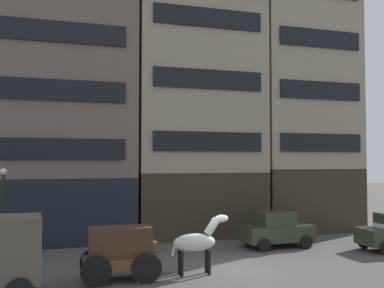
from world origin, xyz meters
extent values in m
plane|color=#4C4947|center=(0.00, 0.00, 0.00)|extent=(120.00, 120.00, 0.00)
cube|color=black|center=(-7.26, 9.52, 1.77)|extent=(9.21, 5.94, 3.55)
cube|color=#66564C|center=(-7.26, 9.52, 9.59)|extent=(9.21, 5.94, 12.09)
cube|color=black|center=(-7.26, 6.49, 5.06)|extent=(7.73, 0.12, 1.10)
cube|color=black|center=(-7.26, 6.49, 8.08)|extent=(7.73, 0.12, 1.10)
cube|color=black|center=(-7.26, 6.49, 11.10)|extent=(7.73, 0.12, 1.10)
cube|color=#33281E|center=(1.31, 9.52, 1.89)|extent=(7.64, 5.94, 3.78)
cube|color=gray|center=(1.31, 9.52, 9.08)|extent=(7.64, 5.94, 10.59)
cube|color=#47423D|center=(1.31, 9.52, 14.62)|extent=(8.14, 6.44, 0.50)
cube|color=black|center=(1.31, 6.49, 5.55)|extent=(6.42, 0.12, 1.10)
cube|color=black|center=(1.31, 6.49, 9.08)|extent=(6.42, 0.12, 1.10)
cube|color=black|center=(1.31, 6.49, 12.61)|extent=(6.42, 0.12, 1.10)
cube|color=#33281E|center=(8.57, 9.52, 1.98)|extent=(6.58, 5.94, 3.96)
cube|color=gray|center=(8.57, 9.52, 10.39)|extent=(6.58, 5.94, 12.86)
cube|color=black|center=(8.57, 6.49, 5.57)|extent=(5.52, 0.12, 1.10)
cube|color=black|center=(8.57, 6.49, 8.79)|extent=(5.52, 0.12, 1.10)
cube|color=black|center=(8.57, 6.49, 12.00)|extent=(5.52, 0.12, 1.10)
cube|color=brown|center=(-4.52, -0.30, 0.70)|extent=(2.73, 1.37, 0.36)
cube|color=#3D2819|center=(-4.52, -0.30, 1.43)|extent=(2.32, 1.17, 1.10)
cube|color=brown|center=(-3.37, -0.33, 1.18)|extent=(0.43, 1.05, 0.50)
cylinder|color=black|center=(-3.60, 0.39, 0.55)|extent=(1.10, 0.11, 1.10)
cylinder|color=black|center=(-3.64, -1.03, 0.55)|extent=(1.10, 0.11, 1.10)
cylinder|color=black|center=(-5.40, 0.44, 0.55)|extent=(1.10, 0.11, 1.10)
cylinder|color=black|center=(-5.44, -0.98, 0.55)|extent=(1.10, 0.11, 1.10)
ellipsoid|color=beige|center=(-1.62, -0.30, 1.25)|extent=(1.72, 0.65, 0.70)
cylinder|color=beige|center=(-0.90, -0.32, 1.85)|extent=(0.67, 0.34, 0.76)
ellipsoid|color=beige|center=(-0.50, -0.33, 2.15)|extent=(0.57, 0.26, 0.30)
cylinder|color=beige|center=(-2.43, -0.27, 1.10)|extent=(0.27, 0.11, 0.65)
cylinder|color=black|center=(-1.06, -0.13, 0.47)|extent=(0.14, 0.14, 0.95)
cylinder|color=black|center=(-1.07, -0.49, 0.47)|extent=(0.14, 0.14, 0.95)
cylinder|color=black|center=(-2.16, -0.10, 0.47)|extent=(0.14, 0.14, 0.95)
cylinder|color=black|center=(-2.17, -0.46, 0.47)|extent=(0.14, 0.14, 0.95)
cylinder|color=black|center=(-7.99, -0.37, 0.42)|extent=(0.85, 0.28, 0.84)
cube|color=#2D3823|center=(4.08, 3.75, 0.73)|extent=(3.78, 1.79, 0.80)
cube|color=#2D3823|center=(3.93, 3.74, 1.48)|extent=(1.87, 1.53, 0.70)
cube|color=silver|center=(4.78, 3.78, 1.35)|extent=(0.40, 1.33, 0.56)
cylinder|color=black|center=(5.24, 4.65, 0.33)|extent=(0.67, 0.21, 0.66)
cylinder|color=black|center=(5.32, 2.97, 0.33)|extent=(0.67, 0.21, 0.66)
cylinder|color=black|center=(2.84, 4.53, 0.33)|extent=(0.67, 0.21, 0.66)
cylinder|color=black|center=(2.92, 2.85, 0.33)|extent=(0.67, 0.21, 0.66)
cube|color=silver|center=(8.69, 1.38, 1.35)|extent=(0.37, 1.32, 0.56)
cylinder|color=black|center=(8.21, 2.24, 0.33)|extent=(0.66, 0.20, 0.66)
cylinder|color=black|center=(-8.39, 3.85, 0.42)|extent=(0.16, 0.16, 0.85)
cylinder|color=black|center=(-8.19, 3.85, 0.42)|extent=(0.16, 0.16, 0.85)
cylinder|color=black|center=(-8.29, 3.85, 1.16)|extent=(0.41, 0.41, 0.62)
sphere|color=tan|center=(-8.29, 3.85, 1.60)|extent=(0.22, 0.22, 0.22)
cylinder|color=black|center=(-8.29, 3.85, 1.70)|extent=(0.28, 0.28, 0.02)
cylinder|color=black|center=(-8.29, 3.85, 1.75)|extent=(0.18, 0.18, 0.09)
cylinder|color=black|center=(-9.15, 4.78, 1.90)|extent=(0.12, 0.12, 3.80)
sphere|color=silver|center=(-9.15, 4.78, 3.96)|extent=(0.32, 0.32, 0.32)
cylinder|color=maroon|center=(-4.96, 4.57, 0.35)|extent=(0.24, 0.24, 0.70)
sphere|color=maroon|center=(-4.96, 4.57, 0.72)|extent=(0.22, 0.22, 0.22)
camera|label=1|loc=(-6.68, -16.87, 4.41)|focal=41.14mm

